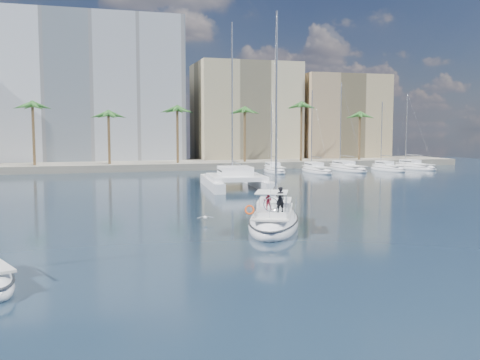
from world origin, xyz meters
name	(u,v)px	position (x,y,z in m)	size (l,w,h in m)	color
ground	(233,233)	(0.00, 0.00, 0.00)	(160.00, 160.00, 0.00)	black
quay	(140,165)	(0.00, 61.00, 0.60)	(120.00, 14.00, 1.20)	gray
building_modern	(68,92)	(-12.00, 73.00, 14.00)	(42.00, 16.00, 28.00)	white
building_beige	(245,114)	(22.00, 70.00, 10.00)	(20.00, 14.00, 20.00)	#C8B98F
building_tan_right	(339,119)	(42.00, 68.00, 9.00)	(18.00, 12.00, 18.00)	tan
palm_centre	(142,109)	(0.00, 57.00, 10.28)	(3.60, 3.60, 12.30)	brown
palm_right	(327,111)	(34.00, 57.00, 10.28)	(3.60, 3.60, 12.30)	brown
main_sloop	(274,220)	(3.34, 1.15, 0.51)	(7.54, 11.44, 16.27)	white
catamaran	(235,178)	(7.81, 26.98, 1.19)	(8.18, 14.31, 19.76)	white
seagull	(205,217)	(-0.91, 4.38, 0.40)	(1.23, 0.53, 0.23)	silver
moored_yacht_a	(274,172)	(20.00, 47.00, 0.00)	(2.72, 9.35, 11.90)	white
moored_yacht_b	(316,172)	(26.50, 45.00, 0.00)	(3.14, 10.78, 13.72)	white
moored_yacht_c	(347,171)	(33.00, 47.00, 0.00)	(3.55, 12.21, 15.54)	white
moored_yacht_d	(387,171)	(39.50, 45.00, 0.00)	(2.72, 9.35, 11.90)	white
moored_yacht_e	(414,169)	(46.00, 47.00, 0.00)	(3.14, 10.78, 13.72)	white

